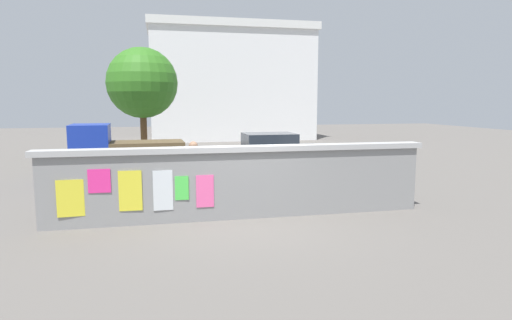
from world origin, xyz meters
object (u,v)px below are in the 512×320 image
object	(u,v)px
bicycle_near	(90,193)
tree_roadside	(142,83)
auto_rickshaw_truck	(123,152)
person_walking	(194,167)
car_parked	(273,151)
motorcycle	(266,177)
bicycle_far	(344,185)

from	to	relation	value
bicycle_near	tree_roadside	distance (m)	9.93
auto_rickshaw_truck	person_walking	bearing A→B (deg)	-65.39
bicycle_near	car_parked	bearing A→B (deg)	39.50
auto_rickshaw_truck	bicycle_near	size ratio (longest dim) A/B	2.15
motorcycle	person_walking	size ratio (longest dim) A/B	1.17
motorcycle	person_walking	distance (m)	2.49
car_parked	bicycle_near	bearing A→B (deg)	-140.50
auto_rickshaw_truck	person_walking	world-z (taller)	auto_rickshaw_truck
motorcycle	tree_roadside	world-z (taller)	tree_roadside
bicycle_far	tree_roadside	world-z (taller)	tree_roadside
bicycle_near	tree_roadside	world-z (taller)	tree_roadside
auto_rickshaw_truck	motorcycle	xyz separation A→B (m)	(4.14, -3.22, -0.44)
tree_roadside	motorcycle	bearing A→B (deg)	-67.16
bicycle_near	auto_rickshaw_truck	bearing A→B (deg)	83.36
auto_rickshaw_truck	person_walking	size ratio (longest dim) A/B	2.26
motorcycle	tree_roadside	distance (m)	9.81
auto_rickshaw_truck	tree_roadside	xyz separation A→B (m)	(0.51, 5.40, 2.51)
auto_rickshaw_truck	tree_roadside	distance (m)	5.97
bicycle_near	tree_roadside	bearing A→B (deg)	84.05
auto_rickshaw_truck	bicycle_near	xyz separation A→B (m)	(-0.47, -4.00, -0.54)
auto_rickshaw_truck	tree_roadside	bearing A→B (deg)	84.57
car_parked	bicycle_far	size ratio (longest dim) A/B	2.24
motorcycle	person_walking	bearing A→B (deg)	-150.69
bicycle_far	tree_roadside	bearing A→B (deg)	119.63
car_parked	person_walking	xyz separation A→B (m)	(-3.40, -5.26, 0.26)
car_parked	tree_roadside	distance (m)	7.21
car_parked	tree_roadside	xyz separation A→B (m)	(-4.91, 4.55, 2.68)
auto_rickshaw_truck	bicycle_far	size ratio (longest dim) A/B	2.14
auto_rickshaw_truck	bicycle_near	distance (m)	4.07
person_walking	tree_roadside	size ratio (longest dim) A/B	0.32
car_parked	motorcycle	distance (m)	4.27
bicycle_far	person_walking	world-z (taller)	person_walking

